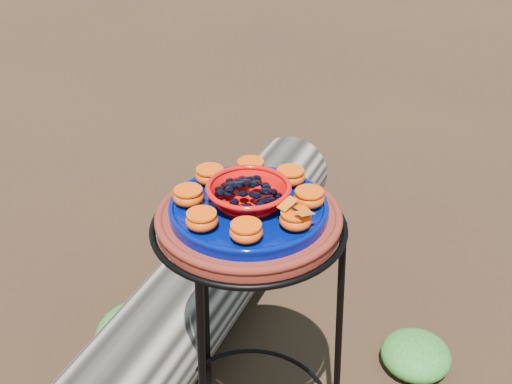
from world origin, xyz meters
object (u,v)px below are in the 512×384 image
driftwood_log (209,278)px  red_bowl (249,195)px  cobalt_plate (249,209)px  terracotta_saucer (249,220)px  plant_stand (250,351)px

driftwood_log → red_bowl: bearing=-108.5°
cobalt_plate → red_bowl: bearing=0.0°
cobalt_plate → driftwood_log: 0.80m
terracotta_saucer → cobalt_plate: 0.03m
cobalt_plate → red_bowl: size_ratio=2.00×
plant_stand → driftwood_log: 0.58m
plant_stand → red_bowl: bearing=0.0°
terracotta_saucer → driftwood_log: size_ratio=0.24×
cobalt_plate → driftwood_log: (0.17, 0.51, -0.59)m
cobalt_plate → red_bowl: (0.00, 0.00, 0.03)m
terracotta_saucer → driftwood_log: terracotta_saucer is taller
terracotta_saucer → red_bowl: red_bowl is taller
driftwood_log → plant_stand: bearing=-108.5°
plant_stand → terracotta_saucer: (0.00, 0.00, 0.37)m
plant_stand → cobalt_plate: cobalt_plate is taller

